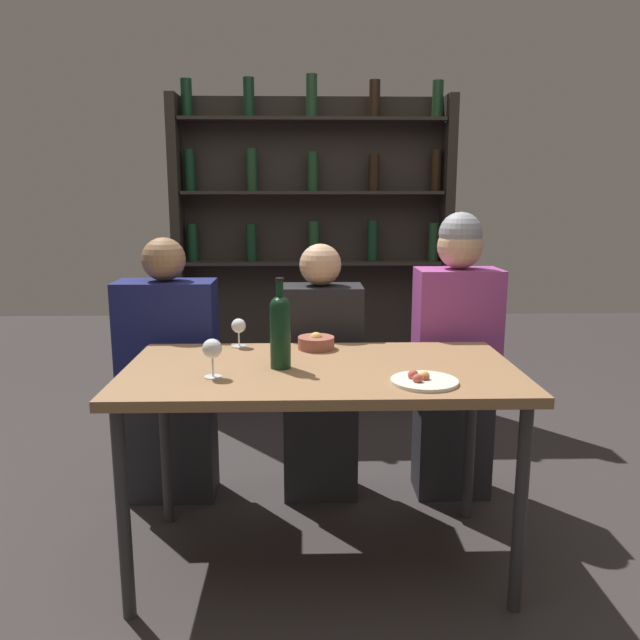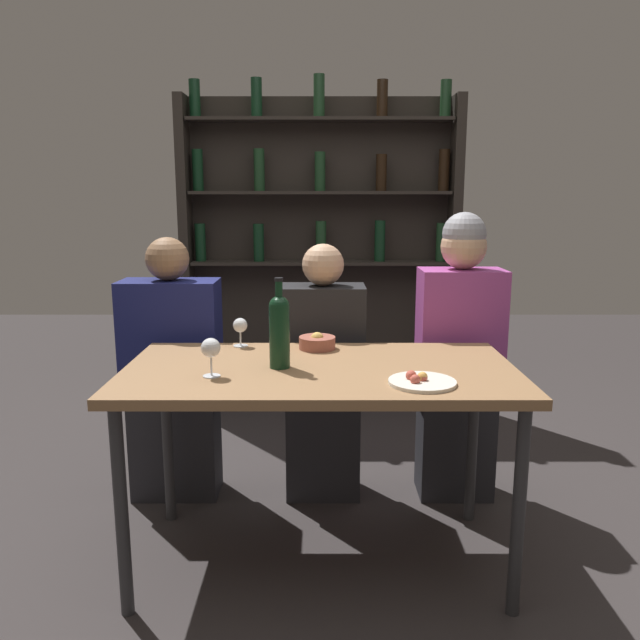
{
  "view_description": "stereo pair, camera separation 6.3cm",
  "coord_description": "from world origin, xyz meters",
  "px_view_note": "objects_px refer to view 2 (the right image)",
  "views": [
    {
      "loc": [
        -0.06,
        -2.16,
        1.37
      ],
      "look_at": [
        0.0,
        0.11,
        0.92
      ],
      "focal_mm": 35.0,
      "sensor_mm": 36.0,
      "label": 1
    },
    {
      "loc": [
        0.0,
        -2.17,
        1.37
      ],
      "look_at": [
        0.0,
        0.11,
        0.92
      ],
      "focal_mm": 35.0,
      "sensor_mm": 36.0,
      "label": 2
    }
  ],
  "objects_px": {
    "wine_bottle": "(279,328)",
    "wine_glass_1": "(211,349)",
    "seated_person_right": "(459,361)",
    "snack_bowl": "(317,342)",
    "seated_person_left": "(173,379)",
    "seated_person_center": "(323,381)",
    "food_plate_0": "(421,381)",
    "wine_glass_0": "(240,327)"
  },
  "relations": [
    {
      "from": "food_plate_0",
      "to": "seated_person_right",
      "type": "height_order",
      "value": "seated_person_right"
    },
    {
      "from": "wine_glass_1",
      "to": "food_plate_0",
      "type": "relative_size",
      "value": 0.6
    },
    {
      "from": "seated_person_left",
      "to": "seated_person_center",
      "type": "relative_size",
      "value": 1.02
    },
    {
      "from": "wine_bottle",
      "to": "wine_glass_0",
      "type": "bearing_deg",
      "value": 119.6
    },
    {
      "from": "wine_glass_0",
      "to": "seated_person_center",
      "type": "relative_size",
      "value": 0.1
    },
    {
      "from": "wine_glass_0",
      "to": "food_plate_0",
      "type": "relative_size",
      "value": 0.53
    },
    {
      "from": "food_plate_0",
      "to": "wine_glass_0",
      "type": "bearing_deg",
      "value": 141.77
    },
    {
      "from": "food_plate_0",
      "to": "seated_person_right",
      "type": "xyz_separation_m",
      "value": [
        0.29,
        0.76,
        -0.14
      ]
    },
    {
      "from": "wine_bottle",
      "to": "wine_glass_1",
      "type": "height_order",
      "value": "wine_bottle"
    },
    {
      "from": "food_plate_0",
      "to": "seated_person_right",
      "type": "distance_m",
      "value": 0.83
    },
    {
      "from": "snack_bowl",
      "to": "seated_person_right",
      "type": "relative_size",
      "value": 0.11
    },
    {
      "from": "wine_bottle",
      "to": "seated_person_right",
      "type": "xyz_separation_m",
      "value": [
        0.77,
        0.56,
        -0.27
      ]
    },
    {
      "from": "wine_bottle",
      "to": "snack_bowl",
      "type": "relative_size",
      "value": 2.22
    },
    {
      "from": "seated_person_right",
      "to": "seated_person_center",
      "type": "bearing_deg",
      "value": -180.0
    },
    {
      "from": "wine_glass_1",
      "to": "seated_person_left",
      "type": "relative_size",
      "value": 0.11
    },
    {
      "from": "wine_glass_0",
      "to": "wine_bottle",
      "type": "bearing_deg",
      "value": -60.4
    },
    {
      "from": "wine_bottle",
      "to": "wine_glass_1",
      "type": "xyz_separation_m",
      "value": [
        -0.23,
        -0.12,
        -0.05
      ]
    },
    {
      "from": "wine_glass_0",
      "to": "wine_glass_1",
      "type": "bearing_deg",
      "value": -95.88
    },
    {
      "from": "wine_glass_0",
      "to": "snack_bowl",
      "type": "relative_size",
      "value": 0.81
    },
    {
      "from": "food_plate_0",
      "to": "seated_person_left",
      "type": "xyz_separation_m",
      "value": [
        -1.0,
        0.76,
        -0.22
      ]
    },
    {
      "from": "seated_person_left",
      "to": "food_plate_0",
      "type": "bearing_deg",
      "value": -37.23
    },
    {
      "from": "wine_glass_1",
      "to": "seated_person_center",
      "type": "xyz_separation_m",
      "value": [
        0.38,
        0.68,
        -0.32
      ]
    },
    {
      "from": "wine_bottle",
      "to": "seated_person_right",
      "type": "height_order",
      "value": "seated_person_right"
    },
    {
      "from": "wine_bottle",
      "to": "seated_person_left",
      "type": "distance_m",
      "value": 0.84
    },
    {
      "from": "snack_bowl",
      "to": "seated_person_right",
      "type": "xyz_separation_m",
      "value": [
        0.64,
        0.28,
        -0.16
      ]
    },
    {
      "from": "seated_person_left",
      "to": "wine_bottle",
      "type": "bearing_deg",
      "value": -46.94
    },
    {
      "from": "wine_bottle",
      "to": "seated_person_right",
      "type": "bearing_deg",
      "value": 36.05
    },
    {
      "from": "wine_glass_0",
      "to": "seated_person_center",
      "type": "distance_m",
      "value": 0.51
    },
    {
      "from": "wine_bottle",
      "to": "seated_person_center",
      "type": "distance_m",
      "value": 0.69
    },
    {
      "from": "food_plate_0",
      "to": "seated_person_right",
      "type": "bearing_deg",
      "value": 68.85
    },
    {
      "from": "snack_bowl",
      "to": "seated_person_left",
      "type": "relative_size",
      "value": 0.12
    },
    {
      "from": "seated_person_left",
      "to": "seated_person_center",
      "type": "bearing_deg",
      "value": -0.0
    },
    {
      "from": "food_plate_0",
      "to": "snack_bowl",
      "type": "bearing_deg",
      "value": 125.81
    },
    {
      "from": "wine_bottle",
      "to": "seated_person_right",
      "type": "distance_m",
      "value": 0.99
    },
    {
      "from": "wine_glass_1",
      "to": "seated_person_left",
      "type": "xyz_separation_m",
      "value": [
        -0.3,
        0.68,
        -0.31
      ]
    },
    {
      "from": "seated_person_center",
      "to": "snack_bowl",
      "type": "bearing_deg",
      "value": -95.0
    },
    {
      "from": "seated_person_right",
      "to": "wine_bottle",
      "type": "bearing_deg",
      "value": -143.95
    },
    {
      "from": "seated_person_center",
      "to": "wine_glass_1",
      "type": "bearing_deg",
      "value": -119.53
    },
    {
      "from": "snack_bowl",
      "to": "seated_person_center",
      "type": "relative_size",
      "value": 0.13
    },
    {
      "from": "food_plate_0",
      "to": "snack_bowl",
      "type": "distance_m",
      "value": 0.59
    },
    {
      "from": "seated_person_left",
      "to": "seated_person_right",
      "type": "distance_m",
      "value": 1.3
    },
    {
      "from": "snack_bowl",
      "to": "seated_person_right",
      "type": "distance_m",
      "value": 0.71
    }
  ]
}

